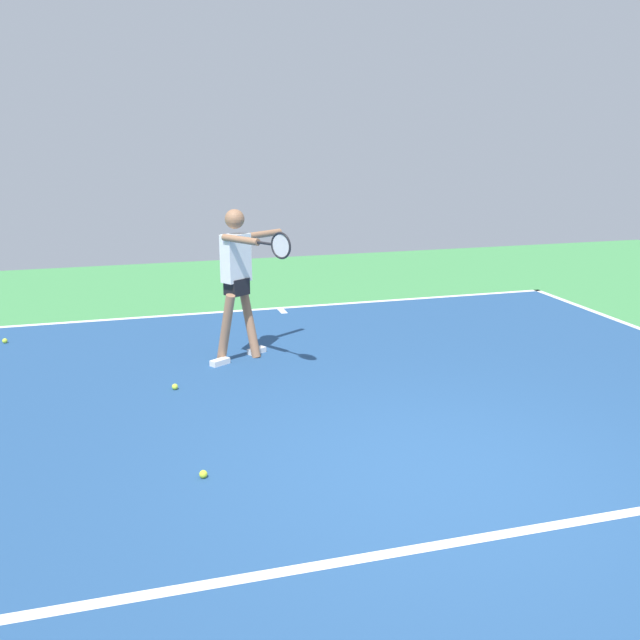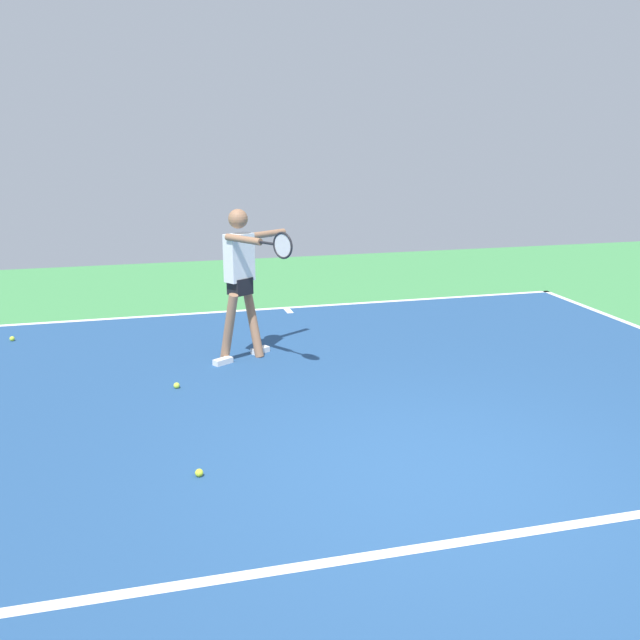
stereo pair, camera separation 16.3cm
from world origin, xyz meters
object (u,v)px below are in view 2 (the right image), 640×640
Objects in this scene: tennis_ball_by_baseline at (12,339)px; tennis_ball_by_sideline at (177,386)px; tennis_ball_centre_court at (199,473)px; tennis_player at (242,273)px.

tennis_ball_by_sideline is at bearing 129.92° from tennis_ball_by_baseline.
tennis_ball_by_sideline is 2.12m from tennis_ball_centre_court.
tennis_ball_by_sideline and tennis_ball_by_baseline have the same top height.
tennis_player is 3.24m from tennis_ball_centre_court.
tennis_player is 27.81× the size of tennis_ball_by_sideline.
tennis_player is 1.59m from tennis_ball_by_sideline.
tennis_ball_by_baseline is (2.03, -4.49, 0.00)m from tennis_ball_centre_court.
tennis_ball_by_sideline is 1.00× the size of tennis_ball_centre_court.
tennis_ball_by_sideline is (0.87, 0.84, -1.03)m from tennis_player.
tennis_player is 3.41m from tennis_ball_by_baseline.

